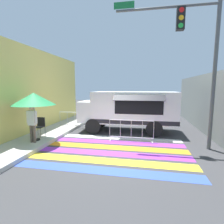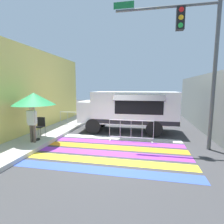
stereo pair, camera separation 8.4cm
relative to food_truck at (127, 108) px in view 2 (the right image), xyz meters
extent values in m
plane|color=#38383A|center=(-0.21, -3.46, -1.45)|extent=(60.00, 60.00, 0.00)
cube|color=#B7B5AD|center=(-5.54, -3.46, -1.36)|extent=(4.40, 16.00, 0.17)
cube|color=#E5D166|center=(-5.36, -3.46, 1.03)|extent=(0.25, 16.00, 4.96)
cube|color=gray|center=(4.64, -0.46, 0.31)|extent=(0.20, 16.00, 3.51)
cube|color=#334FB2|center=(-0.21, -5.40, -1.44)|extent=(6.40, 0.56, 0.01)
cube|color=yellow|center=(-0.21, -4.64, -1.44)|extent=(6.40, 0.56, 0.01)
cube|color=purple|center=(-0.21, -3.88, -1.44)|extent=(6.40, 0.56, 0.01)
cube|color=orange|center=(-0.21, -3.12, -1.44)|extent=(6.40, 0.56, 0.01)
cube|color=purple|center=(-0.21, -2.36, -1.44)|extent=(6.40, 0.56, 0.01)
cube|color=white|center=(-0.21, -1.60, -1.44)|extent=(6.40, 0.56, 0.01)
cube|color=white|center=(0.45, 0.01, 0.08)|extent=(4.96, 2.18, 1.85)
cube|color=white|center=(-2.03, 0.01, -0.22)|extent=(1.75, 2.01, 1.25)
cube|color=#1E232D|center=(-2.85, 0.01, 0.09)|extent=(0.06, 1.75, 0.48)
cube|color=black|center=(0.74, -1.10, 0.22)|extent=(2.63, 0.03, 0.83)
cube|color=black|center=(0.74, -1.31, 0.72)|extent=(2.73, 0.43, 0.31)
cube|color=black|center=(0.45, -1.09, -0.66)|extent=(4.96, 0.01, 0.24)
cylinder|color=black|center=(-1.88, -1.00, -0.99)|extent=(0.91, 0.22, 0.91)
cylinder|color=black|center=(-1.88, 1.01, -0.99)|extent=(0.91, 0.22, 0.91)
cylinder|color=black|center=(1.62, -1.00, -0.99)|extent=(0.91, 0.22, 0.91)
cylinder|color=black|center=(1.62, 1.01, -0.99)|extent=(0.91, 0.22, 0.91)
cylinder|color=#515456|center=(3.91, -2.52, 1.81)|extent=(0.16, 0.16, 6.53)
cylinder|color=#515456|center=(1.82, -2.52, 4.59)|extent=(4.18, 0.11, 0.11)
cube|color=black|center=(2.45, -2.55, 4.08)|extent=(0.32, 0.28, 0.90)
cylinder|color=red|center=(2.45, -2.69, 4.38)|extent=(0.20, 0.02, 0.20)
cylinder|color=#F2A519|center=(2.45, -2.69, 4.08)|extent=(0.20, 0.02, 0.20)
cylinder|color=green|center=(2.45, -2.69, 3.78)|extent=(0.20, 0.02, 0.20)
cube|color=#197238|center=(0.08, -2.54, 4.81)|extent=(0.90, 0.02, 0.28)
cylinder|color=black|center=(-4.06, -3.30, -1.25)|extent=(0.36, 0.36, 0.06)
cylinder|color=#B2B2B7|center=(-4.06, -3.30, -0.13)|extent=(0.04, 0.04, 2.29)
cone|color=#268C4C|center=(-4.06, -3.30, 0.73)|extent=(1.98, 1.98, 0.58)
cylinder|color=#4C4C51|center=(-4.49, -2.90, -1.03)|extent=(0.02, 0.02, 0.49)
cylinder|color=#4C4C51|center=(-4.07, -2.90, -1.03)|extent=(0.02, 0.02, 0.49)
cylinder|color=#4C4C51|center=(-4.49, -2.48, -1.03)|extent=(0.02, 0.02, 0.49)
cylinder|color=#4C4C51|center=(-4.07, -2.48, -1.03)|extent=(0.02, 0.02, 0.49)
cube|color=black|center=(-4.28, -2.69, -0.77)|extent=(0.45, 0.45, 0.03)
cube|color=black|center=(-4.28, -2.48, -0.52)|extent=(0.45, 0.03, 0.47)
cylinder|color=brown|center=(-4.06, -3.63, -0.86)|extent=(0.13, 0.13, 0.82)
cylinder|color=brown|center=(-3.91, -3.63, -0.86)|extent=(0.13, 0.13, 0.82)
cube|color=silver|center=(-3.98, -3.63, -0.12)|extent=(0.34, 0.20, 0.67)
cylinder|color=silver|center=(-4.20, -3.63, -0.09)|extent=(0.09, 0.09, 0.57)
cylinder|color=silver|center=(-3.76, -3.63, -0.09)|extent=(0.09, 0.09, 0.57)
sphere|color=tan|center=(-3.98, -3.63, 0.36)|extent=(0.23, 0.23, 0.23)
cylinder|color=#B7BABF|center=(0.43, -2.02, -0.37)|extent=(2.22, 0.04, 0.04)
cylinder|color=#B7BABF|center=(0.43, -2.02, -1.25)|extent=(2.22, 0.04, 0.04)
cylinder|color=#B7BABF|center=(-0.68, -2.02, -0.81)|extent=(0.02, 0.02, 0.88)
cylinder|color=#B7BABF|center=(-0.12, -2.02, -0.81)|extent=(0.02, 0.02, 0.88)
cylinder|color=#B7BABF|center=(0.43, -2.02, -0.81)|extent=(0.02, 0.02, 0.88)
cylinder|color=#B7BABF|center=(0.99, -2.02, -0.81)|extent=(0.02, 0.02, 0.88)
cylinder|color=#B7BABF|center=(1.54, -2.02, -0.81)|extent=(0.02, 0.02, 0.88)
cube|color=#B7BABF|center=(-0.63, -2.02, -1.43)|extent=(0.06, 0.44, 0.03)
cube|color=#B7BABF|center=(1.49, -2.02, -1.43)|extent=(0.06, 0.44, 0.03)
cylinder|color=#B7BABF|center=(-3.54, 0.24, -0.37)|extent=(2.14, 0.04, 0.04)
cylinder|color=#B7BABF|center=(-3.54, 0.24, -1.25)|extent=(2.14, 0.04, 0.04)
cylinder|color=#B7BABF|center=(-4.61, 0.24, -0.81)|extent=(0.02, 0.02, 0.88)
cylinder|color=#B7BABF|center=(-4.08, 0.24, -0.81)|extent=(0.02, 0.02, 0.88)
cylinder|color=#B7BABF|center=(-3.54, 0.24, -0.81)|extent=(0.02, 0.02, 0.88)
cylinder|color=#B7BABF|center=(-3.01, 0.24, -0.81)|extent=(0.02, 0.02, 0.88)
cylinder|color=#B7BABF|center=(-2.47, 0.24, -0.81)|extent=(0.02, 0.02, 0.88)
cube|color=#B7BABF|center=(-4.56, 0.24, -1.43)|extent=(0.06, 0.44, 0.03)
cube|color=#B7BABF|center=(-2.52, 0.24, -1.43)|extent=(0.06, 0.44, 0.03)
camera|label=1|loc=(1.09, -10.65, 1.24)|focal=28.00mm
camera|label=2|loc=(1.17, -10.64, 1.24)|focal=28.00mm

